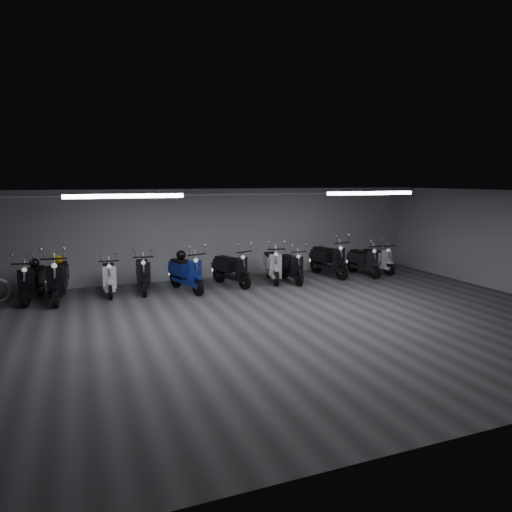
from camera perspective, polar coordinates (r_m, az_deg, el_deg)
name	(u,v)px	position (r m, az deg, el deg)	size (l,w,h in m)	color
floor	(277,322)	(10.21, 2.57, -8.16)	(14.00, 10.00, 0.01)	#3E3E41
ceiling	(278,193)	(9.74, 2.70, 7.81)	(14.00, 10.00, 0.01)	slate
back_wall	(213,234)	(14.55, -5.34, 2.75)	(14.00, 0.01, 2.80)	#949496
front_wall	(454,328)	(5.79, 23.25, -8.20)	(14.00, 0.01, 2.80)	#949496
fluor_strip_left	(125,196)	(9.95, -15.89, 7.12)	(2.40, 0.18, 0.08)	white
fluor_strip_right	(370,193)	(12.10, 13.95, 7.54)	(2.40, 0.18, 0.08)	white
conduit	(213,195)	(14.38, -5.33, 7.55)	(0.05, 0.05, 13.60)	white
scooter_0	(32,276)	(13.02, -25.91, -2.20)	(0.60, 1.80, 1.34)	black
scooter_1	(58,273)	(12.76, -23.25, -1.89)	(0.67, 2.01, 1.49)	black
scooter_2	(109,272)	(13.00, -17.70, -1.89)	(0.57, 1.70, 1.26)	silver
scooter_3	(143,268)	(13.09, -13.80, -1.49)	(0.59, 1.78, 1.33)	black
scooter_4	(186,267)	(12.90, -8.64, -1.35)	(0.62, 1.86, 1.39)	navy
scooter_5	(231,263)	(13.45, -3.06, -0.92)	(0.60, 1.80, 1.34)	black
scooter_6	(272,260)	(13.99, 2.04, -0.48)	(0.60, 1.81, 1.35)	silver
scooter_7	(292,262)	(13.97, 4.41, -0.71)	(0.56, 1.69, 1.26)	black
scooter_8	(329,254)	(14.92, 8.99, 0.22)	(0.65, 1.94, 1.45)	black
scooter_9	(364,256)	(15.22, 13.17, -0.04)	(0.58, 1.73, 1.29)	black
scooter_10	(377,255)	(15.84, 14.76, 0.11)	(0.54, 1.62, 1.21)	white
helmet_0	(181,255)	(13.07, -9.23, 0.12)	(0.27, 0.27, 0.27)	black
helmet_1	(34,263)	(13.20, -25.68, -0.77)	(0.25, 0.25, 0.25)	black
helmet_2	(58,259)	(12.98, -23.20, -0.38)	(0.23, 0.23, 0.23)	#C2960B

